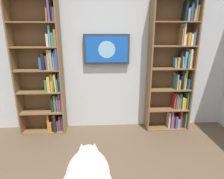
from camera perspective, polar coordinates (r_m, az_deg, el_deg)
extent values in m
cube|color=silver|center=(3.32, -2.00, 10.80)|extent=(4.52, 0.06, 2.70)
cube|color=brown|center=(3.52, 22.99, 6.02)|extent=(0.02, 0.28, 2.24)
cube|color=brown|center=(3.27, 11.28, 6.29)|extent=(0.02, 0.28, 2.24)
cube|color=brown|center=(3.50, 16.61, 6.59)|extent=(0.76, 0.01, 2.24)
cube|color=brown|center=(3.72, 15.89, -10.82)|extent=(0.71, 0.27, 0.02)
cube|color=brown|center=(3.57, 16.35, -5.54)|extent=(0.71, 0.27, 0.02)
cube|color=brown|center=(3.46, 16.84, 0.15)|extent=(0.71, 0.27, 0.02)
cube|color=brown|center=(3.37, 17.36, 6.18)|extent=(0.71, 0.27, 0.02)
cube|color=brown|center=(3.33, 17.91, 12.43)|extent=(0.71, 0.27, 0.02)
cube|color=brown|center=(3.33, 18.50, 18.76)|extent=(0.71, 0.27, 0.02)
cube|color=#3F8450|center=(3.76, 21.03, -8.41)|extent=(0.02, 0.17, 0.29)
cube|color=black|center=(3.77, 20.38, -8.33)|extent=(0.05, 0.14, 0.28)
cube|color=red|center=(3.74, 19.82, -8.05)|extent=(0.03, 0.15, 0.33)
cube|color=#60A3A0|center=(3.74, 19.20, -9.41)|extent=(0.04, 0.14, 0.16)
cube|color=#364E88|center=(3.73, 18.43, -8.91)|extent=(0.04, 0.22, 0.22)
cube|color=#B7392F|center=(3.71, 17.88, -8.99)|extent=(0.03, 0.13, 0.22)
cube|color=slate|center=(3.67, 17.37, -8.32)|extent=(0.03, 0.18, 0.33)
cube|color=beige|center=(3.67, 16.70, -8.54)|extent=(0.03, 0.14, 0.30)
cube|color=#2D7449|center=(3.63, 21.54, -2.96)|extent=(0.03, 0.15, 0.30)
cube|color=orange|center=(3.64, 20.72, -3.68)|extent=(0.04, 0.17, 0.20)
cube|color=#EABB48|center=(3.63, 20.20, -3.54)|extent=(0.03, 0.20, 0.22)
cube|color=#377645|center=(3.59, 19.68, -3.17)|extent=(0.04, 0.13, 0.28)
cube|color=#6D8EB4|center=(3.59, 19.10, -3.36)|extent=(0.03, 0.16, 0.25)
cube|color=#906147|center=(3.58, 18.73, -3.18)|extent=(0.02, 0.15, 0.28)
cube|color=#B52A2D|center=(3.57, 18.22, -3.21)|extent=(0.04, 0.14, 0.28)
cube|color=#2B4693|center=(3.55, 21.98, 1.67)|extent=(0.04, 0.14, 0.17)
cube|color=black|center=(3.54, 21.48, 1.69)|extent=(0.02, 0.14, 0.17)
cube|color=gold|center=(3.51, 21.08, 2.93)|extent=(0.04, 0.13, 0.32)
cube|color=#388647|center=(3.50, 20.52, 2.61)|extent=(0.02, 0.19, 0.29)
cube|color=black|center=(3.49, 20.12, 3.01)|extent=(0.04, 0.18, 0.33)
cube|color=black|center=(3.49, 19.60, 2.16)|extent=(0.03, 0.19, 0.23)
cube|color=orange|center=(3.48, 19.12, 1.63)|extent=(0.03, 0.23, 0.16)
cube|color=#649DA2|center=(3.46, 18.66, 2.45)|extent=(0.02, 0.23, 0.26)
cube|color=orange|center=(3.48, 22.69, 8.56)|extent=(0.04, 0.13, 0.29)
cube|color=silver|center=(3.46, 22.11, 8.75)|extent=(0.03, 0.23, 0.31)
cube|color=#43864A|center=(3.44, 21.61, 8.11)|extent=(0.03, 0.23, 0.24)
cube|color=#6692AC|center=(3.43, 20.93, 8.47)|extent=(0.05, 0.18, 0.27)
cube|color=#629CA4|center=(3.41, 20.33, 7.79)|extent=(0.04, 0.15, 0.19)
cube|color=black|center=(3.40, 19.90, 8.50)|extent=(0.03, 0.15, 0.27)
cube|color=orange|center=(3.39, 19.24, 7.73)|extent=(0.04, 0.14, 0.18)
cube|color=#60A2AD|center=(3.39, 18.48, 7.71)|extent=(0.04, 0.12, 0.17)
cube|color=#7B408F|center=(3.46, 23.47, 14.17)|extent=(0.02, 0.17, 0.24)
cube|color=#3F743C|center=(3.43, 23.09, 13.88)|extent=(0.03, 0.17, 0.20)
cube|color=beige|center=(3.42, 22.39, 13.78)|extent=(0.03, 0.22, 0.18)
cube|color=orange|center=(3.41, 21.66, 13.99)|extent=(0.04, 0.24, 0.20)
cube|color=beige|center=(3.40, 20.94, 13.86)|extent=(0.03, 0.16, 0.17)
cube|color=silver|center=(3.37, 20.60, 15.25)|extent=(0.02, 0.19, 0.33)
cube|color=#9C7042|center=(3.37, 20.12, 14.82)|extent=(0.02, 0.18, 0.28)
cube|color=olive|center=(3.46, 24.24, 20.18)|extent=(0.03, 0.13, 0.23)
cube|color=#6B9CB3|center=(3.46, 23.73, 20.89)|extent=(0.02, 0.15, 0.31)
cube|color=orange|center=(3.44, 23.19, 19.87)|extent=(0.03, 0.20, 0.18)
cube|color=#30538A|center=(3.42, 22.71, 20.67)|extent=(0.03, 0.13, 0.26)
cube|color=slate|center=(3.42, 22.00, 20.22)|extent=(0.02, 0.16, 0.20)
cube|color=#5FA2AF|center=(3.39, 21.70, 20.15)|extent=(0.03, 0.16, 0.18)
cube|color=black|center=(3.38, 21.23, 21.25)|extent=(0.05, 0.14, 0.31)
cube|color=brown|center=(3.23, -15.10, 5.80)|extent=(0.02, 0.28, 2.22)
cube|color=brown|center=(3.46, -27.21, 5.22)|extent=(0.02, 0.28, 2.22)
cube|color=brown|center=(3.45, -20.70, 5.96)|extent=(0.76, 0.01, 2.22)
cube|color=brown|center=(3.68, -19.56, -11.51)|extent=(0.72, 0.27, 0.02)
cube|color=brown|center=(3.53, -20.13, -6.22)|extent=(0.72, 0.27, 0.02)
cube|color=brown|center=(3.41, -20.73, -0.52)|extent=(0.72, 0.27, 0.02)
cube|color=brown|center=(3.33, -21.36, 5.53)|extent=(0.72, 0.27, 0.02)
cube|color=brown|center=(3.29, -22.04, 11.81)|extent=(0.72, 0.27, 0.02)
cube|color=brown|center=(3.28, -22.76, 18.17)|extent=(0.72, 0.27, 0.02)
cube|color=#274F87|center=(3.53, -14.60, -9.59)|extent=(0.04, 0.14, 0.27)
cube|color=#AE3024|center=(3.55, -15.35, -9.53)|extent=(0.04, 0.16, 0.27)
cube|color=#375296|center=(3.57, -15.95, -10.26)|extent=(0.03, 0.14, 0.18)
cube|color=black|center=(3.54, -16.62, -9.18)|extent=(0.04, 0.23, 0.33)
cube|color=black|center=(3.57, -17.16, -10.19)|extent=(0.03, 0.14, 0.20)
cube|color=orange|center=(3.61, -17.75, -10.21)|extent=(0.04, 0.23, 0.17)
cube|color=orange|center=(3.58, -18.48, -9.20)|extent=(0.03, 0.16, 0.31)
cube|color=#9F733D|center=(3.37, -14.94, -3.88)|extent=(0.02, 0.12, 0.30)
cube|color=#854678|center=(3.40, -15.43, -3.57)|extent=(0.03, 0.16, 0.32)
cube|color=#814689|center=(3.41, -15.97, -3.92)|extent=(0.03, 0.17, 0.28)
cube|color=#387B3B|center=(3.41, -16.71, -3.87)|extent=(0.04, 0.15, 0.29)
cube|color=#2A2922|center=(3.42, -17.52, -4.15)|extent=(0.04, 0.13, 0.26)
cube|color=#23449E|center=(3.27, -15.46, 2.16)|extent=(0.03, 0.14, 0.30)
cube|color=#2E783D|center=(3.30, -15.92, 1.37)|extent=(0.02, 0.24, 0.20)
cube|color=gold|center=(3.29, -16.52, 2.16)|extent=(0.04, 0.20, 0.30)
cube|color=slate|center=(3.29, -17.15, 1.93)|extent=(0.04, 0.16, 0.28)
cube|color=gold|center=(3.32, -17.63, 2.12)|extent=(0.03, 0.13, 0.29)
cube|color=gold|center=(3.32, -18.34, 1.75)|extent=(0.04, 0.20, 0.26)
cube|color=#2F7D3F|center=(3.33, -19.10, 1.22)|extent=(0.04, 0.15, 0.20)
cube|color=#304F93|center=(3.20, -15.99, 8.82)|extent=(0.03, 0.23, 0.33)
cube|color=slate|center=(3.22, -16.47, 8.64)|extent=(0.03, 0.18, 0.31)
cube|color=#678D9E|center=(3.23, -17.09, 8.27)|extent=(0.02, 0.14, 0.27)
cube|color=#6BA1A7|center=(3.22, -17.77, 8.57)|extent=(0.04, 0.17, 0.32)
cube|color=orange|center=(3.24, -18.43, 8.58)|extent=(0.04, 0.17, 0.32)
cube|color=#295491|center=(3.26, -18.99, 7.78)|extent=(0.05, 0.14, 0.23)
cube|color=black|center=(3.26, -19.87, 7.95)|extent=(0.04, 0.16, 0.26)
cube|color=#2E5495|center=(3.28, -20.55, 7.40)|extent=(0.04, 0.19, 0.20)
cube|color=#A26843|center=(3.18, -16.53, 14.70)|extent=(0.03, 0.21, 0.26)
cube|color=#40854C|center=(3.21, -17.24, 14.23)|extent=(0.04, 0.20, 0.21)
cube|color=#5E98A2|center=(3.20, -18.18, 15.09)|extent=(0.02, 0.14, 0.31)
cube|color=beige|center=(3.23, -18.70, 13.96)|extent=(0.04, 0.17, 0.19)
cube|color=#7E5478|center=(3.21, -16.98, 20.79)|extent=(0.04, 0.16, 0.20)
cube|color=black|center=(3.22, -17.57, 21.44)|extent=(0.02, 0.16, 0.28)
cube|color=#70467A|center=(3.21, -18.28, 21.73)|extent=(0.03, 0.21, 0.32)
cube|color=#9D6E44|center=(3.22, -18.79, 20.47)|extent=(0.03, 0.22, 0.19)
cube|color=#333338|center=(3.23, -1.63, 12.03)|extent=(0.77, 0.06, 0.50)
cube|color=blue|center=(3.20, -1.61, 11.98)|extent=(0.70, 0.01, 0.43)
cylinder|color=#8CCCEA|center=(3.19, -1.61, 11.97)|extent=(0.28, 0.00, 0.28)
ellipsoid|color=white|center=(1.07, -7.21, -24.53)|extent=(0.23, 0.28, 0.27)
sphere|color=white|center=(1.08, -7.11, -19.44)|extent=(0.12, 0.12, 0.12)
cone|color=white|center=(1.05, -5.28, -17.41)|extent=(0.06, 0.06, 0.07)
cone|color=white|center=(1.06, -9.12, -17.39)|extent=(0.06, 0.06, 0.07)
cone|color=beige|center=(1.05, -5.28, -17.82)|extent=(0.03, 0.03, 0.05)
cone|color=beige|center=(1.06, -9.14, -17.79)|extent=(0.03, 0.03, 0.05)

